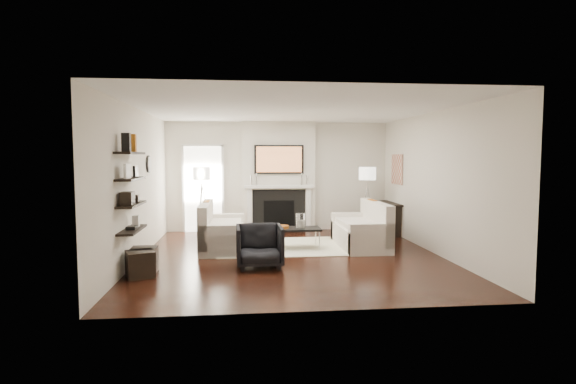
{
  "coord_description": "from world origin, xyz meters",
  "views": [
    {
      "loc": [
        -0.91,
        -8.17,
        1.84
      ],
      "look_at": [
        0.0,
        0.6,
        1.15
      ],
      "focal_mm": 28.0,
      "sensor_mm": 36.0,
      "label": 1
    }
  ],
  "objects": [
    {
      "name": "decor_box_tall",
      "position": [
        -2.62,
        -0.75,
        0.81
      ],
      "size": [
        0.1,
        0.1,
        0.18
      ],
      "primitive_type": "cube",
      "color": "white",
      "rests_on": "shelf_bottom"
    },
    {
      "name": "coffee_table",
      "position": [
        0.11,
        0.67,
        0.4
      ],
      "size": [
        1.1,
        0.55,
        0.04
      ],
      "primitive_type": "cube",
      "color": "black",
      "rests_on": "floor"
    },
    {
      "name": "console_leg_s",
      "position": [
        2.57,
        2.77,
        0.35
      ],
      "size": [
        0.3,
        0.04,
        0.71
      ],
      "primitive_type": "cube",
      "color": "black",
      "rests_on": "floor"
    },
    {
      "name": "mantel_pilaster_r",
      "position": [
        0.72,
        2.71,
        0.55
      ],
      "size": [
        0.12,
        0.08,
        1.1
      ],
      "primitive_type": "cube",
      "color": "white",
      "rests_on": "floor"
    },
    {
      "name": "loveseat_left_back",
      "position": [
        -1.63,
        0.84,
        0.53
      ],
      "size": [
        0.18,
        1.8,
        0.8
      ],
      "primitive_type": "cube",
      "color": "silver",
      "rests_on": "floor"
    },
    {
      "name": "loveseat_right_arm_s",
      "position": [
        1.5,
        1.54,
        0.3
      ],
      "size": [
        0.85,
        0.18,
        0.6
      ],
      "primitive_type": "cube",
      "color": "silver",
      "rests_on": "floor"
    },
    {
      "name": "lamp_left_post",
      "position": [
        -1.85,
        2.59,
        0.6
      ],
      "size": [
        0.02,
        0.02,
        1.2
      ],
      "primitive_type": "cylinder",
      "color": "silver",
      "rests_on": "floor"
    },
    {
      "name": "pillow_left_charcoal",
      "position": [
        -1.63,
        0.54,
        0.72
      ],
      "size": [
        0.1,
        0.4,
        0.4
      ],
      "primitive_type": "cube",
      "color": "black",
      "rests_on": "loveseat_left_cushion"
    },
    {
      "name": "lamp_left_leg_a",
      "position": [
        -1.74,
        2.59,
        0.6
      ],
      "size": [
        0.25,
        0.02,
        1.23
      ],
      "primitive_type": "cylinder",
      "rotation": [
        0.18,
        0.0,
        4.71
      ],
      "color": "silver",
      "rests_on": "floor"
    },
    {
      "name": "decor_wine_rack",
      "position": [
        -2.62,
        -1.27,
        1.22
      ],
      "size": [
        0.18,
        0.25,
        0.2
      ],
      "primitive_type": "cube",
      "color": "black",
      "rests_on": "shelf_lower"
    },
    {
      "name": "loveseat_right_cushion",
      "position": [
        1.45,
        0.73,
        0.47
      ],
      "size": [
        0.63,
        1.44,
        0.1
      ],
      "primitive_type": "cube",
      "color": "silver",
      "rests_on": "loveseat_right_base"
    },
    {
      "name": "coffee_leg_se",
      "position": [
        0.61,
        0.89,
        0.19
      ],
      "size": [
        0.02,
        0.02,
        0.38
      ],
      "primitive_type": "cylinder",
      "color": "silver",
      "rests_on": "floor"
    },
    {
      "name": "loveseat_right_base",
      "position": [
        1.5,
        0.73,
        0.21
      ],
      "size": [
        0.85,
        1.8,
        0.42
      ],
      "primitive_type": "cube",
      "color": "silver",
      "rests_on": "floor"
    },
    {
      "name": "door_trim_r",
      "position": [
        -1.37,
        2.96,
        1.05
      ],
      "size": [
        0.06,
        0.06,
        2.16
      ],
      "primitive_type": "cube",
      "color": "white",
      "rests_on": "floor"
    },
    {
      "name": "decor_magfile_a",
      "position": [
        -2.62,
        -1.23,
        2.06
      ],
      "size": [
        0.12,
        0.1,
        0.28
      ],
      "primitive_type": "cube",
      "color": "black",
      "rests_on": "shelf_top"
    },
    {
      "name": "tv_screen",
      "position": [
        0.0,
        2.68,
        1.78
      ],
      "size": [
        1.1,
        0.0,
        0.62
      ],
      "primitive_type": "cube",
      "color": "#BF723F",
      "rests_on": "tv_body"
    },
    {
      "name": "lamp_right_post",
      "position": [
        2.05,
        2.17,
        0.6
      ],
      "size": [
        0.02,
        0.02,
        1.2
      ],
      "primitive_type": "cylinder",
      "color": "silver",
      "rests_on": "floor"
    },
    {
      "name": "fireplace_surround",
      "position": [
        0.0,
        2.74,
        0.52
      ],
      "size": [
        1.3,
        0.02,
        1.04
      ],
      "primitive_type": "cube",
      "color": "black",
      "rests_on": "floor"
    },
    {
      "name": "loveseat_left_base",
      "position": [
        -1.29,
        0.84,
        0.21
      ],
      "size": [
        0.85,
        1.8,
        0.42
      ],
      "primitive_type": "cube",
      "color": "silver",
      "rests_on": "floor"
    },
    {
      "name": "tv_body",
      "position": [
        0.0,
        2.71,
        1.78
      ],
      "size": [
        1.2,
        0.06,
        0.7
      ],
      "primitive_type": "cube",
      "color": "black",
      "rests_on": "chimney_breast"
    },
    {
      "name": "decor_magfile_b",
      "position": [
        -2.62,
        -0.87,
        2.06
      ],
      "size": [
        0.12,
        0.1,
        0.28
      ],
      "primitive_type": "cube",
      "color": "#B66216",
      "rests_on": "shelf_top"
    },
    {
      "name": "firebox",
      "position": [
        0.0,
        2.73,
        0.45
      ],
      "size": [
        0.75,
        0.02,
        0.65
      ],
      "primitive_type": "cube",
      "color": "black",
      "rests_on": "floor"
    },
    {
      "name": "pillow_right_charcoal",
      "position": [
        1.83,
        0.43,
        0.72
      ],
      "size": [
        0.1,
        0.4,
        0.4
      ],
      "primitive_type": "cube",
      "color": "black",
      "rests_on": "loveseat_right_cushion"
    },
    {
      "name": "loveseat_right_arm_n",
      "position": [
        1.5,
        -0.08,
        0.3
      ],
      "size": [
        0.85,
        0.18,
        0.6
      ],
      "primitive_type": "cube",
      "color": "silver",
      "rests_on": "floor"
    },
    {
      "name": "lamp_right_shade",
      "position": [
        2.05,
        2.17,
        1.45
      ],
      "size": [
        0.4,
        0.4,
        0.3
      ],
      "primitive_type": "cylinder",
      "color": "white",
      "rests_on": "lamp_right_post"
    },
    {
      "name": "candlestick_l_short",
      "position": [
        -0.68,
        2.7,
        1.27
      ],
      "size": [
        0.04,
        0.04,
        0.24
      ],
      "primitive_type": "cylinder",
      "color": "silver",
      "rests_on": "mantel_shelf"
    },
    {
      "name": "lamp_left_shade",
      "position": [
        -1.85,
        2.59,
        1.45
      ],
      "size": [
        0.4,
        0.4,
        0.3
      ],
      "primitive_type": "cylinder",
      "color": "white",
      "rests_on": "lamp_left_post"
    },
    {
      "name": "chimney_breast",
      "position": [
        0.0,
        2.88,
        1.35
      ],
      "size": [
        1.8,
        0.25,
        2.7
      ],
      "primitive_type": "cube",
      "color": "silver",
      "rests_on": "floor"
    },
    {
      "name": "room_envelope",
      "position": [
        0.0,
        0.0,
        1.35
      ],
      "size": [
        6.0,
        6.0,
        6.0
      ],
      "color": "black",
      "rests_on": "ground"
    },
    {
      "name": "door_trim_l",
      "position": [
        -2.33,
        2.96,
        1.05
      ],
      "size": [
        0.06,
        0.06,
        2.16
      ],
      "primitive_type": "cube",
      "color": "white",
      "rests_on": "floor"
    },
    {
      "name": "candlestick_r_short",
      "position": [
        0.68,
        2.7,
        1.27
      ],
      "size": [
        0.04,
        0.04,
        0.24
      ],
      "primitive_type": "cylinder",
      "color": "silver",
      "rests_on": "mantel_shelf"
    },
    {
      "name": "hurricane_candle",
      "position": [
        0.26,
        0.67,
        0.5
      ],
      "size": [
        0.11,
        0.11,
        0.17
      ],
      "primitive_type": "cylinder",
      "color": "white",
      "rests_on": "coffee_table"
    },
    {
      "name": "lamp_right_leg_c",
      "position": [
        1.99,
        2.08,
        0.6
      ],
      "size": [
        0.14,
        0.22,
        1.23
      ],
      "primitive_type": "cylinder",
      "rotation": [
        0.18,
        0.0,
        2.62
      ],
      "color": "silver",
      "rests_on": "floor"
    },
    {
      "name": "pillow_left_orange",
      "position": [
        -1.63,
        1.14,
        0.73
      ],
      "size": [
        0.1,
        0.42,
        0.42
      ],
      "primitive_type": "cube",
      "color": "#B66216",
      "rests_on": "loveseat_left_cushion"
    },
    {
      "name": "clock_face",
      "position": [
        -2.71,
        0.9,
        1.7
      ],
      "size": [
        0.01,
        0.29,
        0.29
      ],
      "primitive_type": "cylinder",
      "rotation": [
        0.0,
        1.57,
        0.0
      ],
      "color": "white",
      "rests_on": "clock_rim"
    },
    {
      "name": "lamp_left_leg_b",
      "position": [
        -1.91,
        2.68,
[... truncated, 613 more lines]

